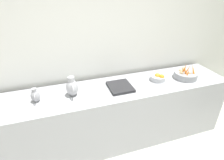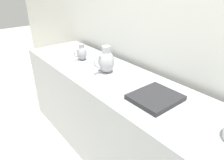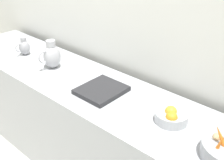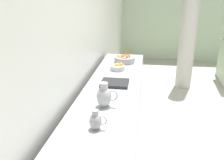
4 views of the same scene
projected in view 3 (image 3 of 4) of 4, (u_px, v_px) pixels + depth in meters
name	position (u px, v px, depth m)	size (l,w,h in m)	color
tile_wall_left	(188.00, 12.00, 2.01)	(0.10, 8.59, 3.00)	silver
prep_counter	(95.00, 132.00, 2.51)	(0.67, 3.33, 0.90)	#9EA0A5
orange_bowl	(171.00, 116.00, 1.88)	(0.22, 0.22, 0.11)	#ADAFB5
metal_pitcher_tall	(52.00, 56.00, 2.55)	(0.21, 0.15, 0.25)	#A3A3A8
metal_pitcher_short	(24.00, 47.00, 2.81)	(0.15, 0.10, 0.18)	#939399
counter_sink_basin	(101.00, 90.00, 2.21)	(0.34, 0.30, 0.04)	#232326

